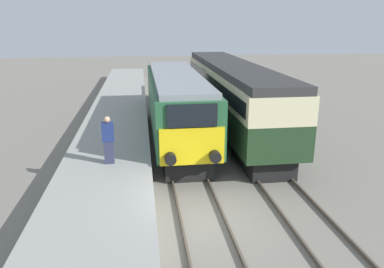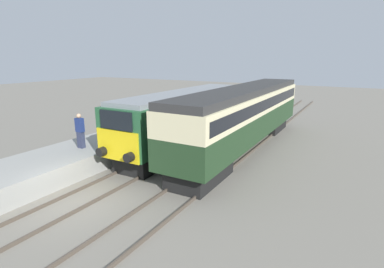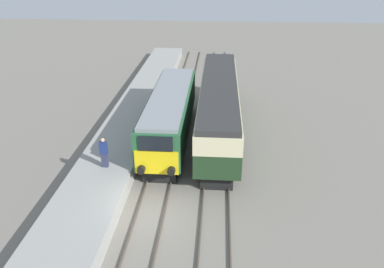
% 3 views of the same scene
% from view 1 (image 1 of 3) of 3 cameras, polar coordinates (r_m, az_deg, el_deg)
% --- Properties ---
extents(ground_plane, '(120.00, 120.00, 0.00)m').
position_cam_1_polar(ground_plane, '(12.48, 1.71, -13.36)').
color(ground_plane, slate).
extents(platform_left, '(3.50, 50.00, 1.00)m').
position_cam_1_polar(platform_left, '(19.56, -11.76, -0.67)').
color(platform_left, gray).
rests_on(platform_left, ground_plane).
extents(rails_near_track, '(1.51, 60.00, 0.14)m').
position_cam_1_polar(rails_near_track, '(16.92, -1.06, -4.67)').
color(rails_near_track, '#4C4238').
rests_on(rails_near_track, ground_plane).
extents(rails_far_track, '(1.50, 60.00, 0.14)m').
position_cam_1_polar(rails_far_track, '(17.61, 10.02, -4.05)').
color(rails_far_track, '#4C4238').
rests_on(rails_far_track, ground_plane).
extents(locomotive, '(2.70, 12.68, 3.65)m').
position_cam_1_polar(locomotive, '(19.95, -2.37, 4.54)').
color(locomotive, black).
rests_on(locomotive, ground_plane).
extents(passenger_carriage, '(2.75, 16.32, 3.95)m').
position_cam_1_polar(passenger_carriage, '(22.07, 6.07, 6.62)').
color(passenger_carriage, black).
rests_on(passenger_carriage, ground_plane).
extents(person_on_platform, '(0.44, 0.26, 1.86)m').
position_cam_1_polar(person_on_platform, '(14.56, -12.64, -0.89)').
color(person_on_platform, '#2D334C').
rests_on(person_on_platform, platform_left).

